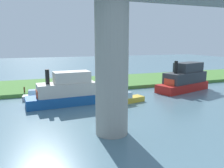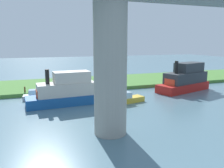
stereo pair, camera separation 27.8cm
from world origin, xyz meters
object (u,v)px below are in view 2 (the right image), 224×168
motorboat_red (127,99)px  riverboat_paddlewheel (185,80)px  motorboat_white (38,96)px  mooring_post (25,89)px  houseboat_blue (65,91)px  person_on_bank (105,80)px  bridge_pylon (110,68)px

motorboat_red → riverboat_paddlewheel: size_ratio=0.45×
riverboat_paddlewheel → motorboat_red: bearing=17.5°
motorboat_white → mooring_post: bearing=-59.3°
motorboat_red → riverboat_paddlewheel: riverboat_paddlewheel is taller
motorboat_red → riverboat_paddlewheel: 11.38m
riverboat_paddlewheel → houseboat_blue: bearing=5.3°
person_on_bank → riverboat_paddlewheel: size_ratio=0.15×
mooring_post → motorboat_white: size_ratio=0.19×
bridge_pylon → motorboat_white: 15.14m
mooring_post → riverboat_paddlewheel: riverboat_paddlewheel is taller
mooring_post → motorboat_white: (-1.61, 2.70, -0.41)m
mooring_post → motorboat_red: bearing=146.0°
person_on_bank → motorboat_white: 11.40m
riverboat_paddlewheel → bridge_pylon: bearing=36.2°
bridge_pylon → mooring_post: 18.00m
houseboat_blue → motorboat_red: bearing=166.5°
bridge_pylon → motorboat_red: bridge_pylon is taller
motorboat_red → motorboat_white: bearing=-27.2°
motorboat_white → houseboat_blue: bearing=130.3°
bridge_pylon → houseboat_blue: bridge_pylon is taller
bridge_pylon → motorboat_white: bearing=-69.3°
mooring_post → person_on_bank: bearing=-171.9°
motorboat_red → riverboat_paddlewheel: bearing=-162.5°
houseboat_blue → motorboat_white: size_ratio=2.10×
mooring_post → houseboat_blue: bearing=126.4°
motorboat_red → motorboat_white: size_ratio=1.05×
bridge_pylon → houseboat_blue: 10.81m
person_on_bank → riverboat_paddlewheel: riverboat_paddlewheel is taller
person_on_bank → mooring_post: bearing=8.1°
motorboat_white → motorboat_red: bearing=152.8°
bridge_pylon → houseboat_blue: size_ratio=1.26×
mooring_post → houseboat_blue: 7.72m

